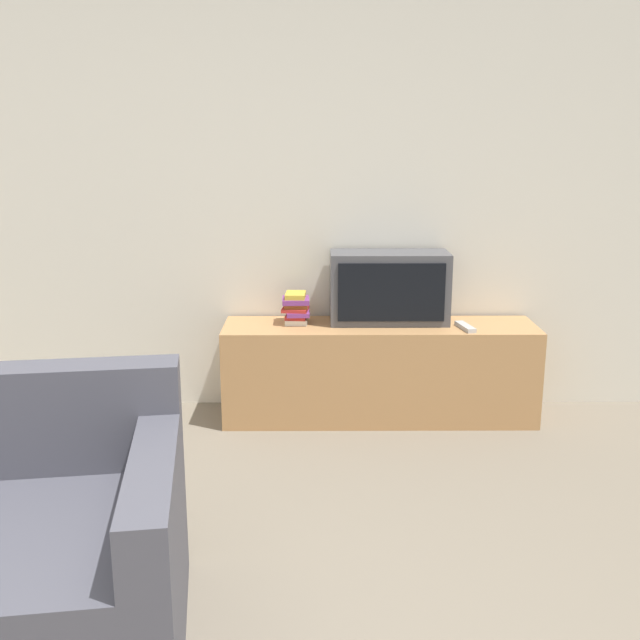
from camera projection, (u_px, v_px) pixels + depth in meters
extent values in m
cube|color=silver|center=(228.00, 191.00, 4.37)|extent=(9.00, 0.06, 2.60)
cube|color=tan|center=(379.00, 371.00, 4.36)|extent=(1.79, 0.44, 0.56)
cube|color=#4C4C51|center=(389.00, 287.00, 4.31)|extent=(0.68, 0.28, 0.41)
cube|color=black|center=(391.00, 293.00, 4.17)|extent=(0.60, 0.01, 0.33)
cube|color=#474751|center=(158.00, 552.00, 2.37)|extent=(0.27, 0.95, 0.68)
cube|color=silver|center=(296.00, 320.00, 4.33)|extent=(0.13, 0.16, 0.03)
cube|color=#B72D28|center=(296.00, 316.00, 4.32)|extent=(0.13, 0.16, 0.02)
cube|color=#7A3884|center=(298.00, 312.00, 4.32)|extent=(0.13, 0.20, 0.02)
cube|color=#B72D28|center=(295.00, 309.00, 4.30)|extent=(0.16, 0.17, 0.02)
cube|color=#995623|center=(296.00, 305.00, 4.31)|extent=(0.13, 0.15, 0.02)
cube|color=#7A3884|center=(296.00, 300.00, 4.29)|extent=(0.16, 0.17, 0.03)
cube|color=gold|center=(296.00, 295.00, 4.30)|extent=(0.12, 0.16, 0.03)
cube|color=#B7B7B7|center=(465.00, 327.00, 4.20)|extent=(0.09, 0.21, 0.02)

